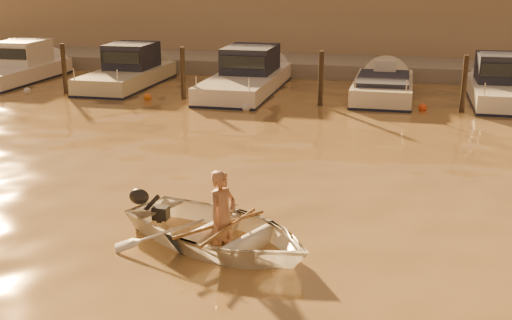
% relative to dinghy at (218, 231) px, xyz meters
% --- Properties ---
extents(ground_plane, '(160.00, 160.00, 0.00)m').
position_rel_dinghy_xyz_m(ground_plane, '(0.34, -1.03, -0.28)').
color(ground_plane, olive).
rests_on(ground_plane, ground).
extents(dinghy, '(4.66, 4.10, 0.80)m').
position_rel_dinghy_xyz_m(dinghy, '(0.00, 0.00, 0.00)').
color(dinghy, white).
rests_on(dinghy, ground_plane).
extents(person, '(0.64, 0.75, 1.74)m').
position_rel_dinghy_xyz_m(person, '(0.09, -0.04, 0.29)').
color(person, '#A06D50').
rests_on(person, dinghy).
extents(outboard_motor, '(0.98, 0.73, 0.70)m').
position_rel_dinghy_xyz_m(outboard_motor, '(-1.37, 0.61, -0.00)').
color(outboard_motor, black).
rests_on(outboard_motor, dinghy).
extents(oar_port, '(0.49, 2.07, 0.13)m').
position_rel_dinghy_xyz_m(oar_port, '(0.23, -0.10, 0.14)').
color(oar_port, brown).
rests_on(oar_port, dinghy).
extents(oar_starboard, '(1.22, 1.78, 0.13)m').
position_rel_dinghy_xyz_m(oar_starboard, '(0.05, -0.02, 0.14)').
color(oar_starboard, brown).
rests_on(oar_starboard, dinghy).
extents(moored_boat_0, '(2.06, 6.61, 1.75)m').
position_rel_dinghy_xyz_m(moored_boat_0, '(-13.67, 14.97, 0.34)').
color(moored_boat_0, white).
rests_on(moored_boat_0, ground_plane).
extents(moored_boat_1, '(2.27, 6.75, 1.75)m').
position_rel_dinghy_xyz_m(moored_boat_1, '(-8.48, 14.97, 0.34)').
color(moored_boat_1, beige).
rests_on(moored_boat_1, ground_plane).
extents(moored_boat_2, '(2.46, 8.19, 1.75)m').
position_rel_dinghy_xyz_m(moored_boat_2, '(-3.21, 14.97, 0.34)').
color(moored_boat_2, white).
rests_on(moored_boat_2, ground_plane).
extents(moored_boat_3, '(2.21, 6.31, 0.95)m').
position_rel_dinghy_xyz_m(moored_boat_3, '(2.31, 14.97, -0.06)').
color(moored_boat_3, beige).
rests_on(moored_boat_3, ground_plane).
extents(moored_boat_4, '(1.99, 6.23, 1.75)m').
position_rel_dinghy_xyz_m(moored_boat_4, '(6.58, 14.97, 0.34)').
color(moored_boat_4, white).
rests_on(moored_boat_4, ground_plane).
extents(piling_0, '(0.18, 0.18, 2.20)m').
position_rel_dinghy_xyz_m(piling_0, '(-10.16, 12.77, 0.62)').
color(piling_0, '#2D2319').
rests_on(piling_0, ground_plane).
extents(piling_1, '(0.18, 0.18, 2.20)m').
position_rel_dinghy_xyz_m(piling_1, '(-5.16, 12.77, 0.62)').
color(piling_1, '#2D2319').
rests_on(piling_1, ground_plane).
extents(piling_2, '(0.18, 0.18, 2.20)m').
position_rel_dinghy_xyz_m(piling_2, '(0.14, 12.77, 0.62)').
color(piling_2, '#2D2319').
rests_on(piling_2, ground_plane).
extents(piling_3, '(0.18, 0.18, 2.20)m').
position_rel_dinghy_xyz_m(piling_3, '(5.14, 12.77, 0.62)').
color(piling_3, '#2D2319').
rests_on(piling_3, ground_plane).
extents(fender_a, '(0.30, 0.30, 0.30)m').
position_rel_dinghy_xyz_m(fender_a, '(-11.67, 12.38, -0.18)').
color(fender_a, silver).
rests_on(fender_a, ground_plane).
extents(fender_b, '(0.30, 0.30, 0.30)m').
position_rel_dinghy_xyz_m(fender_b, '(-6.48, 12.36, -0.18)').
color(fender_b, '#CE6318').
rests_on(fender_b, ground_plane).
extents(fender_c, '(0.30, 0.30, 0.30)m').
position_rel_dinghy_xyz_m(fender_c, '(-2.28, 11.28, -0.18)').
color(fender_c, silver).
rests_on(fender_c, ground_plane).
extents(fender_d, '(0.30, 0.30, 0.30)m').
position_rel_dinghy_xyz_m(fender_d, '(3.81, 12.76, -0.18)').
color(fender_d, '#ED4C1B').
rests_on(fender_d, ground_plane).
extents(quay, '(52.00, 4.00, 1.00)m').
position_rel_dinghy_xyz_m(quay, '(0.34, 20.47, -0.13)').
color(quay, gray).
rests_on(quay, ground_plane).
extents(waterfront_building, '(46.00, 7.00, 4.80)m').
position_rel_dinghy_xyz_m(waterfront_building, '(0.34, 25.97, 2.12)').
color(waterfront_building, '#9E8466').
rests_on(waterfront_building, quay).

